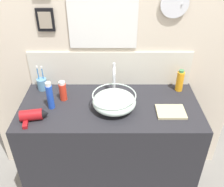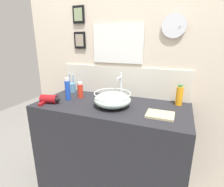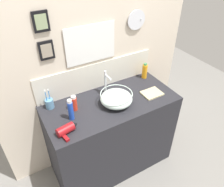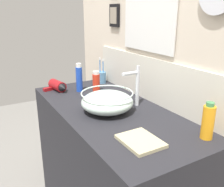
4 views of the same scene
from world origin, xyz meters
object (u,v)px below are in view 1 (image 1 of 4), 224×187
(glass_bowl_sink, at_px, (115,101))
(spray_bottle, at_px, (51,96))
(hand_towel, at_px, (172,112))
(hair_drier, at_px, (34,115))
(toothbrush_cup, at_px, (43,84))
(soap_dispenser, at_px, (64,91))
(lotion_bottle, at_px, (181,81))
(faucet, at_px, (115,77))

(glass_bowl_sink, height_order, spray_bottle, spray_bottle)
(spray_bottle, xyz_separation_m, hand_towel, (0.84, -0.06, -0.09))
(hair_drier, height_order, spray_bottle, spray_bottle)
(toothbrush_cup, relative_size, soap_dispenser, 1.36)
(lotion_bottle, xyz_separation_m, soap_dispenser, (-0.89, -0.13, -0.01))
(glass_bowl_sink, xyz_separation_m, toothbrush_cup, (-0.57, 0.26, -0.02))
(glass_bowl_sink, distance_m, hand_towel, 0.40)
(toothbrush_cup, relative_size, spray_bottle, 1.00)
(soap_dispenser, bearing_deg, toothbrush_cup, 143.14)
(hand_towel, bearing_deg, toothbrush_cup, 162.34)
(glass_bowl_sink, distance_m, toothbrush_cup, 0.63)
(faucet, height_order, soap_dispenser, faucet)
(faucet, relative_size, toothbrush_cup, 1.22)
(faucet, distance_m, hand_towel, 0.49)
(toothbrush_cup, bearing_deg, faucet, -5.94)
(glass_bowl_sink, height_order, hand_towel, glass_bowl_sink)
(hair_drier, height_order, hand_towel, hair_drier)
(glass_bowl_sink, bearing_deg, faucet, 90.00)
(toothbrush_cup, bearing_deg, glass_bowl_sink, -24.59)
(faucet, distance_m, lotion_bottle, 0.52)
(toothbrush_cup, xyz_separation_m, lotion_bottle, (1.08, -0.01, 0.04))
(toothbrush_cup, bearing_deg, hair_drier, -85.62)
(hand_towel, bearing_deg, faucet, 147.92)
(faucet, bearing_deg, toothbrush_cup, 174.06)
(hair_drier, xyz_separation_m, spray_bottle, (0.09, 0.14, 0.06))
(faucet, height_order, lotion_bottle, faucet)
(spray_bottle, distance_m, soap_dispenser, 0.13)
(spray_bottle, bearing_deg, soap_dispenser, 55.94)
(toothbrush_cup, bearing_deg, soap_dispenser, -36.86)
(faucet, xyz_separation_m, lotion_bottle, (0.51, 0.05, -0.06))
(hair_drier, relative_size, soap_dispenser, 1.28)
(toothbrush_cup, distance_m, soap_dispenser, 0.24)
(hair_drier, height_order, lotion_bottle, lotion_bottle)
(spray_bottle, bearing_deg, faucet, 22.65)
(spray_bottle, xyz_separation_m, lotion_bottle, (0.96, 0.23, -0.02))
(spray_bottle, bearing_deg, hair_drier, -123.91)
(soap_dispenser, xyz_separation_m, hand_towel, (0.77, -0.16, -0.07))
(soap_dispenser, bearing_deg, faucet, 12.44)
(faucet, relative_size, spray_bottle, 1.21)
(faucet, xyz_separation_m, spray_bottle, (-0.45, -0.19, -0.05))
(glass_bowl_sink, distance_m, soap_dispenser, 0.40)
(spray_bottle, bearing_deg, glass_bowl_sink, -1.78)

